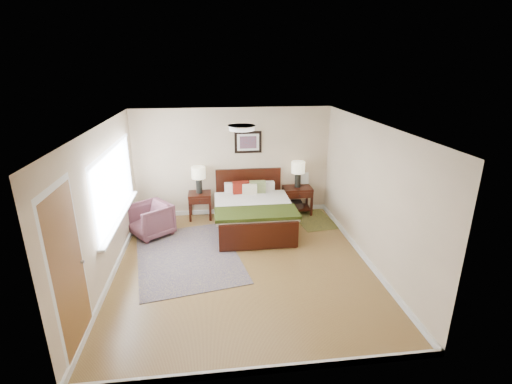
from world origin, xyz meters
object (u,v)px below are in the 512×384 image
bed (253,207)px  lamp_right (298,170)px  nightstand_right (297,198)px  lamp_left (199,175)px  armchair (151,220)px  rug_persian (188,256)px  nightstand_left (200,198)px

bed → lamp_right: 1.49m
nightstand_right → lamp_left: (-2.29, 0.01, 0.63)m
armchair → nightstand_right: bearing=66.5°
bed → lamp_right: (1.14, 0.75, 0.58)m
nightstand_right → lamp_right: 0.68m
rug_persian → lamp_left: bearing=72.5°
armchair → bed: bearing=54.5°
lamp_right → rug_persian: 3.27m
nightstand_right → rug_persian: nightstand_right is taller
bed → rug_persian: size_ratio=0.78×
lamp_left → rug_persian: lamp_left is taller
lamp_right → nightstand_right: bearing=-90.0°
nightstand_right → armchair: bearing=-166.3°
nightstand_right → armchair: (-3.29, -0.80, -0.05)m
nightstand_right → lamp_left: bearing=179.6°
bed → rug_persian: (-1.36, -1.07, -0.49)m
nightstand_right → rug_persian: bearing=-144.2°
rug_persian → lamp_right: bearing=25.2°
rug_persian → nightstand_right: bearing=24.9°
lamp_left → rug_persian: (-0.21, -1.82, -1.03)m
nightstand_left → nightstand_right: (2.29, 0.01, -0.09)m
lamp_left → armchair: (-1.00, -0.82, -0.68)m
nightstand_right → rug_persian: 3.11m
rug_persian → nightstand_left: bearing=72.4°
lamp_right → bed: bearing=-146.7°
bed → rug_persian: 1.80m
nightstand_left → nightstand_right: size_ratio=0.92×
lamp_right → nightstand_left: bearing=-179.5°
nightstand_right → armchair: size_ratio=0.87×
nightstand_left → nightstand_right: nightstand_right is taller
armchair → rug_persian: 1.32m
lamp_right → armchair: 3.47m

